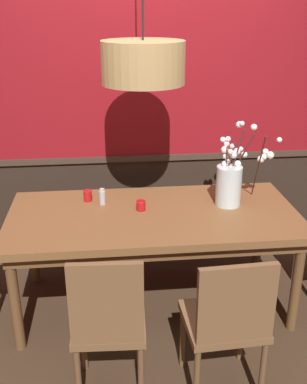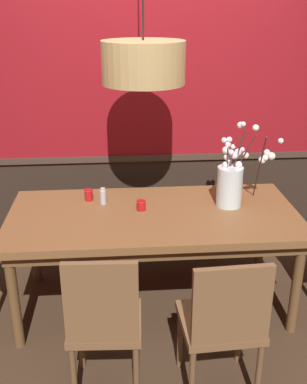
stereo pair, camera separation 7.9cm
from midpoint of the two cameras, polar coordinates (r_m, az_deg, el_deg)
name	(u,v)px [view 2 (the right image)]	position (r m, az deg, el deg)	size (l,w,h in m)	color
ground_plane	(154,302)	(3.69, 0.63, -13.43)	(24.00, 24.00, 0.00)	#422D1E
back_wall	(145,94)	(3.87, -0.40, 11.94)	(4.90, 0.14, 2.94)	#2D2119
dining_table	(154,223)	(3.34, 0.68, -3.88)	(2.07, 0.99, 0.77)	brown
chair_far_side_left	(114,195)	(4.25, -4.32, -0.34)	(0.42, 0.39, 0.95)	brown
chair_far_side_right	(176,196)	(4.28, 3.30, -0.48)	(0.46, 0.47, 0.88)	brown
chair_near_side_left	(104,321)	(2.64, -5.23, -15.49)	(0.43, 0.42, 0.97)	brown
chair_near_side_right	(224,321)	(2.69, 9.50, -15.35)	(0.46, 0.44, 0.94)	brown
vase_with_blossoms	(232,182)	(3.42, 10.24, 1.18)	(0.46, 0.40, 0.61)	silver
candle_holder_nearer_center	(89,195)	(3.52, -7.36, -0.36)	(0.07, 0.07, 0.09)	red
candle_holder_nearer_edge	(141,205)	(3.33, -0.85, -1.65)	(0.07, 0.07, 0.07)	red
condiment_bottle	(103,196)	(3.45, -5.58, -0.53)	(0.05, 0.05, 0.12)	#ADADB2
pendant_lamp	(143,63)	(3.09, -0.49, 15.65)	(0.54, 0.54, 1.27)	tan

